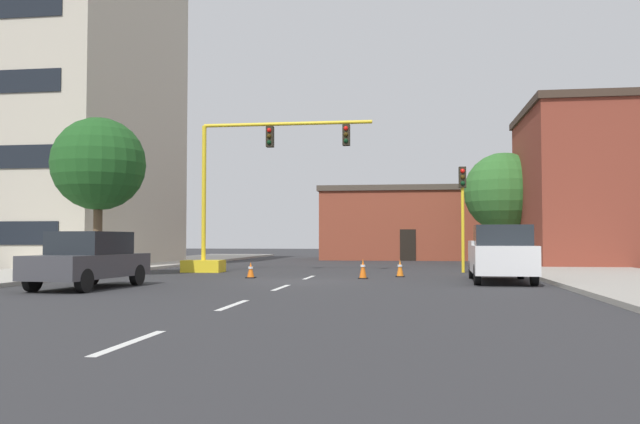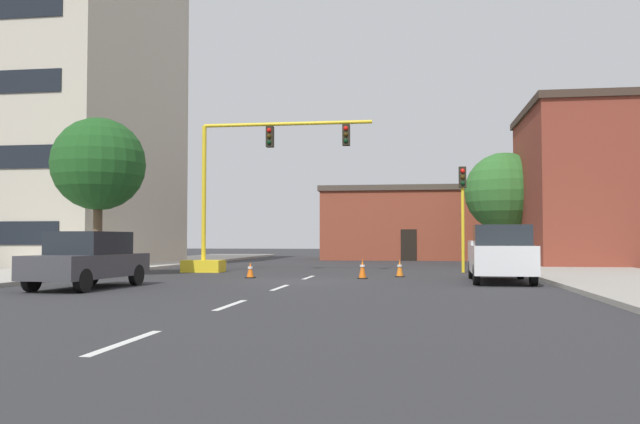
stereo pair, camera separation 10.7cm
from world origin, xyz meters
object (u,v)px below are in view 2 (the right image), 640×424
object	(u,v)px
traffic_signal_gantry	(227,224)
pickup_truck_white	(500,254)
tree_right_far	(505,192)
traffic_cone_roadside_c	(250,270)
sedan_dark_gray_near_left	(88,259)
traffic_cone_roadside_b	(400,268)
traffic_light_pole_right	(463,195)
traffic_cone_roadside_a	(362,269)
tree_left_near	(99,165)

from	to	relation	value
traffic_signal_gantry	pickup_truck_white	xyz separation A→B (m)	(11.51, -5.28, -1.25)
traffic_signal_gantry	tree_right_far	distance (m)	19.20
tree_right_far	traffic_cone_roadside_c	bearing A→B (deg)	-124.69
pickup_truck_white	sedan_dark_gray_near_left	size ratio (longest dim) A/B	1.18
sedan_dark_gray_near_left	traffic_cone_roadside_c	size ratio (longest dim) A/B	7.41
traffic_cone_roadside_c	traffic_cone_roadside_b	bearing A→B (deg)	15.62
pickup_truck_white	traffic_cone_roadside_c	distance (m)	9.39
traffic_signal_gantry	traffic_cone_roadside_c	distance (m)	5.13
traffic_signal_gantry	traffic_cone_roadside_b	size ratio (longest dim) A/B	12.42
pickup_truck_white	sedan_dark_gray_near_left	distance (m)	13.80
tree_right_far	traffic_light_pole_right	bearing A→B (deg)	-106.11
pickup_truck_white	tree_right_far	bearing A→B (deg)	82.05
sedan_dark_gray_near_left	traffic_cone_roadside_a	world-z (taller)	sedan_dark_gray_near_left
tree_right_far	traffic_cone_roadside_a	distance (m)	18.99
traffic_cone_roadside_c	tree_left_near	bearing A→B (deg)	178.11
traffic_signal_gantry	traffic_light_pole_right	bearing A→B (deg)	6.83
tree_left_near	traffic_cone_roadside_c	distance (m)	7.72
traffic_light_pole_right	tree_right_far	xyz separation A→B (m)	(3.36, 11.62, 0.91)
tree_right_far	traffic_cone_roadside_a	xyz separation A→B (m)	(-7.49, -16.97, -4.06)
traffic_light_pole_right	tree_left_near	bearing A→B (deg)	-160.51
tree_right_far	sedan_dark_gray_near_left	size ratio (longest dim) A/B	1.49
traffic_cone_roadside_a	traffic_cone_roadside_c	distance (m)	4.36
tree_right_far	traffic_cone_roadside_b	world-z (taller)	tree_right_far
tree_left_near	traffic_cone_roadside_c	size ratio (longest dim) A/B	10.35
tree_left_near	traffic_cone_roadside_a	bearing A→B (deg)	-0.36
sedan_dark_gray_near_left	traffic_cone_roadside_b	world-z (taller)	sedan_dark_gray_near_left
tree_right_far	traffic_cone_roadside_a	size ratio (longest dim) A/B	8.93
traffic_light_pole_right	traffic_cone_roadside_b	xyz separation A→B (m)	(-2.76, -3.89, -3.19)
traffic_signal_gantry	traffic_light_pole_right	distance (m)	10.85
traffic_signal_gantry	traffic_cone_roadside_a	size ratio (longest dim) A/B	11.21
sedan_dark_gray_near_left	traffic_cone_roadside_b	size ratio (longest dim) A/B	6.64
sedan_dark_gray_near_left	pickup_truck_white	bearing A→B (deg)	20.66
traffic_light_pole_right	pickup_truck_white	distance (m)	7.09
traffic_light_pole_right	traffic_cone_roadside_b	bearing A→B (deg)	-125.31
tree_right_far	traffic_cone_roadside_c	distance (m)	21.22
sedan_dark_gray_near_left	traffic_cone_roadside_c	world-z (taller)	sedan_dark_gray_near_left
tree_left_near	pickup_truck_white	size ratio (longest dim) A/B	1.18
tree_right_far	pickup_truck_white	distance (m)	18.68
tree_left_near	tree_right_far	size ratio (longest dim) A/B	0.94
traffic_cone_roadside_b	traffic_cone_roadside_c	world-z (taller)	traffic_cone_roadside_b
traffic_cone_roadside_b	tree_left_near	bearing A→B (deg)	-173.49
tree_left_near	traffic_cone_roadside_c	xyz separation A→B (m)	(6.44, -0.21, -4.25)
traffic_signal_gantry	traffic_cone_roadside_c	xyz separation A→B (m)	(2.20, -4.21, -1.91)
pickup_truck_white	sedan_dark_gray_near_left	world-z (taller)	pickup_truck_white
tree_right_far	pickup_truck_white	xyz separation A→B (m)	(-2.54, -18.18, -3.46)
traffic_light_pole_right	traffic_cone_roadside_c	world-z (taller)	traffic_light_pole_right
pickup_truck_white	traffic_cone_roadside_b	distance (m)	4.50
traffic_cone_roadside_b	traffic_cone_roadside_a	bearing A→B (deg)	-133.30
traffic_cone_roadside_a	traffic_cone_roadside_b	xyz separation A→B (m)	(1.37, 1.46, -0.04)
pickup_truck_white	traffic_cone_roadside_b	size ratio (longest dim) A/B	7.84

